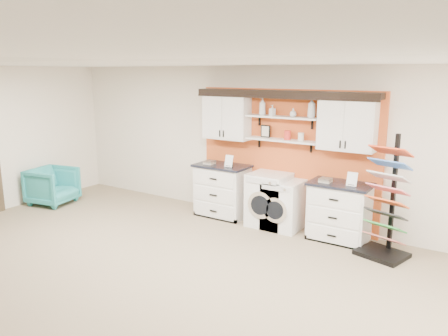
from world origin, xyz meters
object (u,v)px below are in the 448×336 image
Objects in this scene: base_cabinet_left at (223,190)px; armchair at (53,186)px; washer at (269,200)px; sample_rack at (385,220)px; base_cabinet_right at (339,211)px; dryer at (284,204)px.

base_cabinet_left is 3.61m from armchair.
sample_rack is (2.05, -0.26, 0.09)m from washer.
washer is (-1.27, -0.00, -0.00)m from base_cabinet_right.
base_cabinet_left reaches higher than base_cabinet_right.
washer is (0.99, -0.00, -0.02)m from base_cabinet_left.
armchair is (-3.37, -1.28, -0.11)m from base_cabinet_left.
base_cabinet_left is 1.28m from dryer.
washer is at bearing -180.00° from dryer.
armchair is at bearing -167.21° from base_cabinet_right.
dryer is at bearing -0.15° from base_cabinet_left.
base_cabinet_right is 0.98m from dryer.
base_cabinet_right reaches higher than dryer.
sample_rack is at bearing -92.69° from armchair.
dryer is at bearing -172.85° from sample_rack.
base_cabinet_right is 0.54× the size of sample_rack.
base_cabinet_right is at bearing 0.00° from base_cabinet_left.
dryer is (-0.98, -0.00, -0.05)m from base_cabinet_right.
base_cabinet_left is 0.99m from washer.
base_cabinet_left is 1.18× the size of dryer.
dryer is 1.79m from sample_rack.
sample_rack is at bearing -18.71° from base_cabinet_right.
sample_rack is (1.76, -0.26, 0.13)m from dryer.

